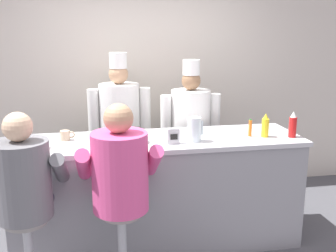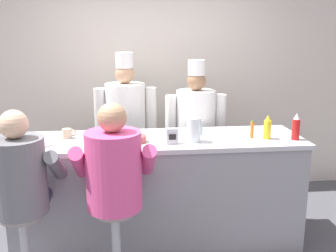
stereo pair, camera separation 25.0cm
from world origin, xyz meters
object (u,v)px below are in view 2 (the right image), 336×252
Objects in this scene: mustard_bottle_yellow at (267,128)px; cereal_bowl at (137,139)px; napkin_dispenser_chrome at (172,136)px; diner_seated_pink at (114,174)px; ketchup_bottle_red at (296,127)px; water_pitcher_clear at (194,130)px; breakfast_plate at (37,144)px; diner_seated_grey at (20,180)px; cook_in_whites_near at (126,124)px; cook_in_whites_far at (196,131)px; coffee_mug_blue at (123,143)px; hot_sauce_bottle_orange at (252,129)px; coffee_mug_tan at (67,133)px.

mustard_bottle_yellow reaches higher than cereal_bowl.
diner_seated_pink is at bearing -139.07° from napkin_dispenser_chrome.
water_pitcher_clear is (-0.91, 0.03, -0.00)m from ketchup_bottle_red.
diner_seated_pink is (-1.35, -0.49, -0.20)m from mustard_bottle_yellow.
breakfast_plate is 0.50m from diner_seated_grey.
cook_in_whites_near is (-1.25, 0.97, -0.16)m from mustard_bottle_yellow.
water_pitcher_clear is 1.33m from breakfast_plate.
diner_seated_grey is at bearing -179.83° from diner_seated_pink.
diner_seated_pink reaches higher than napkin_dispenser_chrome.
cereal_bowl is 0.10× the size of cook_in_whites_far.
ketchup_bottle_red is 0.16× the size of diner_seated_pink.
water_pitcher_clear is 0.50m from cereal_bowl.
coffee_mug_blue is 0.07× the size of cook_in_whites_near.
cook_in_whites_far reaches higher than coffee_mug_blue.
diner_seated_grey is at bearing -117.93° from cook_in_whites_near.
water_pitcher_clear is at bearing 11.80° from napkin_dispenser_chrome.
ketchup_bottle_red is 1.42× the size of cereal_bowl.
hot_sauce_bottle_orange is at bearing 1.42° from cereal_bowl.
breakfast_plate is at bearing 86.99° from diner_seated_grey.
water_pitcher_clear reaches higher than breakfast_plate.
breakfast_plate is at bearing 167.41° from coffee_mug_blue.
coffee_mug_blue is at bearing -123.50° from cereal_bowl.
coffee_mug_tan is (-1.65, 0.17, -0.03)m from hot_sauce_bottle_orange.
cook_in_whites_far is at bearing 56.02° from diner_seated_pink.
hot_sauce_bottle_orange is 1.04m from cereal_bowl.
cereal_bowl is at bearing 56.50° from coffee_mug_blue.
diner_seated_pink is 1.46m from cook_in_whites_near.
ketchup_bottle_red reaches higher than mustard_bottle_yellow.
coffee_mug_tan is at bearing 172.42° from ketchup_bottle_red.
cereal_bowl is 0.22m from coffee_mug_blue.
coffee_mug_blue is at bearing -169.83° from hot_sauce_bottle_orange.
napkin_dispenser_chrome is at bearing -168.20° from water_pitcher_clear.
coffee_mug_blue is at bearing -130.00° from cook_in_whites_far.
coffee_mug_tan is 0.09× the size of diner_seated_grey.
ketchup_bottle_red is 2.03m from coffee_mug_tan.
coffee_mug_blue is at bearing -172.77° from mustard_bottle_yellow.
cereal_bowl is at bearing 164.12° from napkin_dispenser_chrome.
cook_in_whites_far is at bearing 66.78° from napkin_dispenser_chrome.
diner_seated_pink is (0.43, -0.70, -0.14)m from coffee_mug_tan.
diner_seated_grey reaches higher than coffee_mug_tan.
ketchup_bottle_red is 1.66m from diner_seated_pink.
diner_seated_grey is 0.82× the size of cook_in_whites_near.
mustard_bottle_yellow is at bearing -0.95° from cereal_bowl.
hot_sauce_bottle_orange is 1.46m from cook_in_whites_near.
napkin_dispenser_chrome is at bearing -171.46° from hot_sauce_bottle_orange.
diner_seated_grey is at bearing -169.18° from ketchup_bottle_red.
cook_in_whites_near is (0.52, 0.76, -0.11)m from coffee_mug_tan.
hot_sauce_bottle_orange is at bearing 8.54° from napkin_dispenser_chrome.
cook_in_whites_far is (-0.51, 0.76, -0.20)m from mustard_bottle_yellow.
coffee_mug_blue is (-1.52, -0.11, -0.06)m from ketchup_bottle_red.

